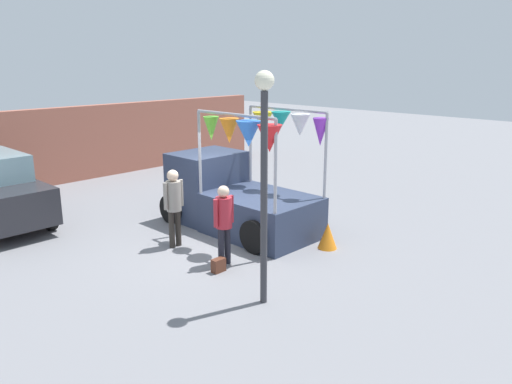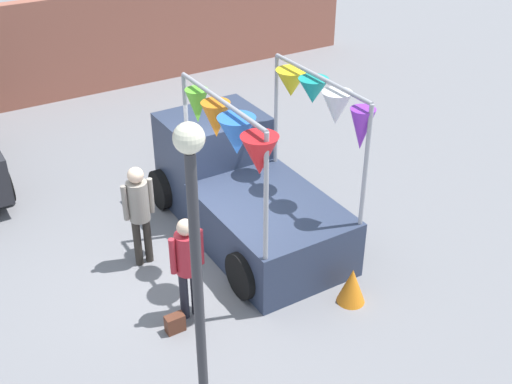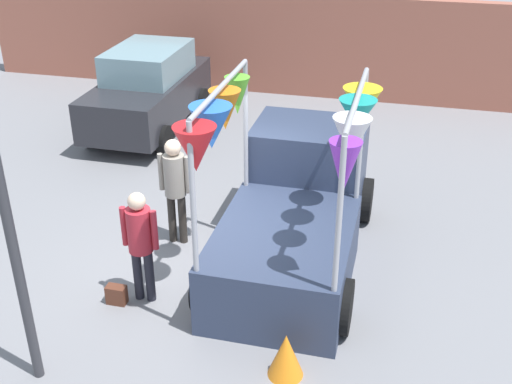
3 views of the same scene
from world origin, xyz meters
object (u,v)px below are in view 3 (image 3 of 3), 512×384
person_customer (140,237)px  folded_kite_bundle_tangerine (286,355)px  person_vendor (175,181)px  parked_car (148,90)px  handbag (117,295)px  vendor_truck (297,203)px  street_lamp (0,185)px

person_customer → folded_kite_bundle_tangerine: (2.25, -1.01, -0.73)m
person_vendor → folded_kite_bundle_tangerine: size_ratio=3.01×
parked_car → person_vendor: bearing=-62.6°
person_customer → handbag: size_ratio=6.08×
person_customer → person_vendor: 1.58m
person_vendor → handbag: person_vendor is taller
vendor_truck → folded_kite_bundle_tangerine: 2.78m
person_customer → folded_kite_bundle_tangerine: person_customer is taller
person_vendor → handbag: bearing=-98.6°
handbag → vendor_truck: bearing=40.4°
person_vendor → street_lamp: size_ratio=0.45×
vendor_truck → person_vendor: 1.95m
person_customer → handbag: (-0.35, -0.20, -0.89)m
person_customer → street_lamp: size_ratio=0.42×
handbag → folded_kite_bundle_tangerine: size_ratio=0.47×
person_customer → folded_kite_bundle_tangerine: size_ratio=2.84×
handbag → folded_kite_bundle_tangerine: (2.60, -0.81, 0.16)m
person_vendor → handbag: 2.04m
vendor_truck → street_lamp: street_lamp is taller
parked_car → folded_kite_bundle_tangerine: size_ratio=6.67×
parked_car → person_customer: (2.41, -6.09, 0.09)m
person_customer → street_lamp: street_lamp is taller
person_vendor → person_customer: bearing=-87.0°
vendor_truck → person_customer: vendor_truck is taller
handbag → street_lamp: (-0.31, -1.55, 2.47)m
handbag → street_lamp: street_lamp is taller
parked_car → folded_kite_bundle_tangerine: (4.66, -7.09, -0.64)m
vendor_truck → handbag: 2.99m
parked_car → person_vendor: parked_car is taller
parked_car → handbag: (2.06, -6.29, -0.80)m
person_customer → handbag: 0.98m
street_lamp → parked_car: bearing=102.6°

